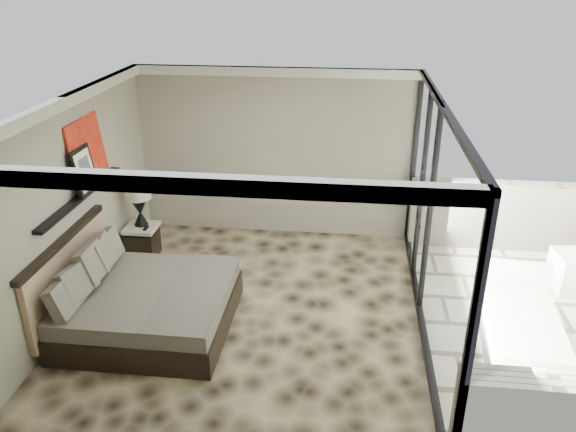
# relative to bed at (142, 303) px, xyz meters

# --- Properties ---
(floor) EXTENTS (5.00, 5.00, 0.00)m
(floor) POSITION_rel_bed_xyz_m (1.29, 0.49, -0.34)
(floor) COLOR black
(floor) RESTS_ON ground
(ceiling) EXTENTS (4.50, 5.00, 0.02)m
(ceiling) POSITION_rel_bed_xyz_m (1.29, 0.49, 2.45)
(ceiling) COLOR silver
(ceiling) RESTS_ON back_wall
(back_wall) EXTENTS (4.50, 0.02, 2.80)m
(back_wall) POSITION_rel_bed_xyz_m (1.29, 2.98, 1.06)
(back_wall) COLOR gray
(back_wall) RESTS_ON floor
(left_wall) EXTENTS (0.02, 5.00, 2.80)m
(left_wall) POSITION_rel_bed_xyz_m (-0.95, 0.49, 1.06)
(left_wall) COLOR gray
(left_wall) RESTS_ON floor
(glass_wall) EXTENTS (0.08, 5.00, 2.80)m
(glass_wall) POSITION_rel_bed_xyz_m (3.54, 0.49, 1.06)
(glass_wall) COLOR white
(glass_wall) RESTS_ON floor
(terrace_slab) EXTENTS (3.00, 5.00, 0.12)m
(terrace_slab) POSITION_rel_bed_xyz_m (5.04, 0.49, -0.40)
(terrace_slab) COLOR #B8AD9D
(terrace_slab) RESTS_ON ground
(picture_ledge) EXTENTS (0.12, 2.20, 0.05)m
(picture_ledge) POSITION_rel_bed_xyz_m (-0.89, 0.59, 1.16)
(picture_ledge) COLOR black
(picture_ledge) RESTS_ON left_wall
(bed) EXTENTS (2.06, 1.99, 1.13)m
(bed) POSITION_rel_bed_xyz_m (0.00, 0.00, 0.00)
(bed) COLOR black
(bed) RESTS_ON floor
(nightstand) EXTENTS (0.52, 0.52, 0.48)m
(nightstand) POSITION_rel_bed_xyz_m (-0.66, 1.83, -0.10)
(nightstand) COLOR black
(nightstand) RESTS_ON floor
(table_lamp) EXTENTS (0.39, 0.39, 0.71)m
(table_lamp) POSITION_rel_bed_xyz_m (-0.67, 1.87, 0.64)
(table_lamp) COLOR black
(table_lamp) RESTS_ON nightstand
(abstract_canvas) EXTENTS (0.13, 0.90, 0.90)m
(abstract_canvas) POSITION_rel_bed_xyz_m (-0.90, 0.95, 1.64)
(abstract_canvas) COLOR #C55910
(abstract_canvas) RESTS_ON picture_ledge
(framed_print) EXTENTS (0.11, 0.50, 0.60)m
(framed_print) POSITION_rel_bed_xyz_m (-0.85, 0.69, 1.49)
(framed_print) COLOR black
(framed_print) RESTS_ON picture_ledge
(ottoman) EXTENTS (0.60, 0.60, 0.55)m
(ottoman) POSITION_rel_bed_xyz_m (5.74, 1.59, -0.06)
(ottoman) COLOR white
(ottoman) RESTS_ON terrace_slab
(lounger) EXTENTS (1.05, 1.85, 0.69)m
(lounger) POSITION_rel_bed_xyz_m (4.67, 0.19, -0.12)
(lounger) COLOR silver
(lounger) RESTS_ON terrace_slab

